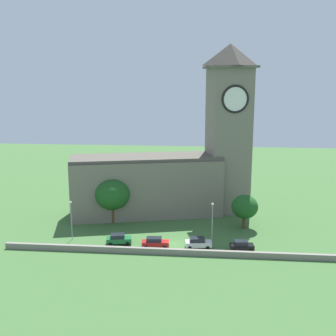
{
  "coord_description": "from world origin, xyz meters",
  "views": [
    {
      "loc": [
        5.62,
        -69.57,
        28.65
      ],
      "look_at": [
        -1.66,
        6.97,
        12.53
      ],
      "focal_mm": 44.35,
      "sensor_mm": 36.0,
      "label": 1
    }
  ],
  "objects": [
    {
      "name": "car_red",
      "position": [
        -3.12,
        -1.62,
        0.94
      ],
      "size": [
        4.84,
        2.34,
        1.86
      ],
      "color": "red",
      "rests_on": "ground"
    },
    {
      "name": "tree_riverside_west",
      "position": [
        -13.43,
        10.73,
        6.03
      ],
      "size": [
        7.12,
        7.12,
        9.28
      ],
      "color": "brown",
      "rests_on": "ground"
    },
    {
      "name": "car_white",
      "position": [
        4.4,
        -1.09,
        0.96
      ],
      "size": [
        4.72,
        2.62,
        1.89
      ],
      "color": "silver",
      "rests_on": "ground"
    },
    {
      "name": "streetlamp_west_mid",
      "position": [
        6.8,
        0.46,
        5.15
      ],
      "size": [
        0.44,
        0.44,
        7.83
      ],
      "color": "#9EA0A5",
      "rests_on": "ground"
    },
    {
      "name": "car_green",
      "position": [
        -9.84,
        -0.61,
        0.93
      ],
      "size": [
        4.7,
        2.89,
        1.85
      ],
      "color": "#1E6B38",
      "rests_on": "ground"
    },
    {
      "name": "church",
      "position": [
        -0.61,
        18.77,
        11.11
      ],
      "size": [
        40.21,
        19.13,
        36.42
      ],
      "color": "slate",
      "rests_on": "ground"
    },
    {
      "name": "quay_barrier",
      "position": [
        0.0,
        -4.37,
        0.51
      ],
      "size": [
        58.08,
        0.7,
        1.03
      ],
      "primitive_type": "cube",
      "color": "gray",
      "rests_on": "ground"
    },
    {
      "name": "ground_plane",
      "position": [
        0.0,
        15.0,
        0.0
      ],
      "size": [
        200.0,
        200.0,
        0.0
      ],
      "primitive_type": "plane",
      "color": "#3D6633"
    },
    {
      "name": "car_black",
      "position": [
        11.89,
        -1.72,
        0.94
      ],
      "size": [
        4.18,
        2.41,
        1.86
      ],
      "color": "black",
      "rests_on": "ground"
    },
    {
      "name": "tree_churchyard",
      "position": [
        13.26,
        9.8,
        4.41
      ],
      "size": [
        5.22,
        5.22,
        6.79
      ],
      "color": "brown",
      "rests_on": "ground"
    },
    {
      "name": "streetlamp_west_end",
      "position": [
        -18.84,
        0.71,
        4.87
      ],
      "size": [
        0.44,
        0.44,
        7.35
      ],
      "color": "#9EA0A5",
      "rests_on": "ground"
    }
  ]
}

